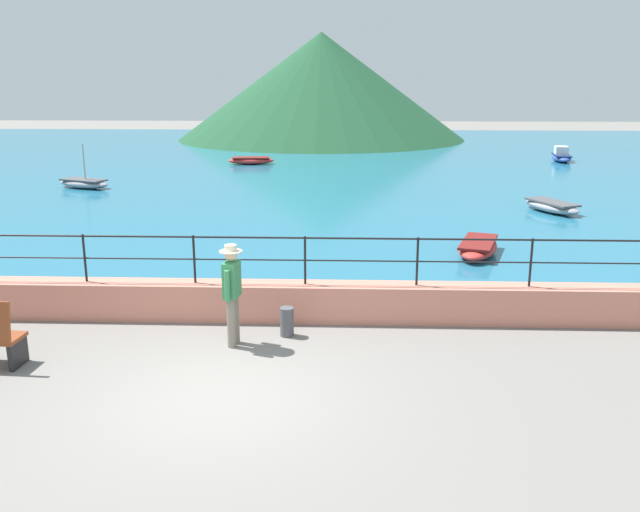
% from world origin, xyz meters
% --- Properties ---
extents(ground_plane, '(120.00, 120.00, 0.00)m').
position_xyz_m(ground_plane, '(0.00, 0.00, 0.00)').
color(ground_plane, slate).
extents(promenade_wall, '(20.00, 0.56, 0.70)m').
position_xyz_m(promenade_wall, '(0.00, 3.20, 0.35)').
color(promenade_wall, tan).
rests_on(promenade_wall, ground).
extents(railing, '(18.44, 0.04, 0.90)m').
position_xyz_m(railing, '(0.00, 3.20, 1.33)').
color(railing, black).
rests_on(railing, promenade_wall).
extents(lake_water, '(64.00, 44.32, 0.06)m').
position_xyz_m(lake_water, '(0.00, 25.84, 0.03)').
color(lake_water, '#236B89').
rests_on(lake_water, ground).
extents(hill_main, '(20.34, 20.34, 7.35)m').
position_xyz_m(hill_main, '(-0.01, 40.17, 3.68)').
color(hill_main, '#1E4C2D').
rests_on(hill_main, ground).
extents(person_walking, '(0.38, 0.56, 1.75)m').
position_xyz_m(person_walking, '(-0.12, 1.93, 0.98)').
color(person_walking, slate).
rests_on(person_walking, ground).
extents(bollard, '(0.24, 0.24, 0.52)m').
position_xyz_m(bollard, '(0.75, 2.38, 0.26)').
color(bollard, '#4C4C51').
rests_on(bollard, ground).
extents(boat_2, '(1.57, 2.47, 0.36)m').
position_xyz_m(boat_2, '(5.09, 7.86, 0.26)').
color(boat_2, red).
rests_on(boat_2, lake_water).
extents(boat_3, '(1.79, 2.46, 0.36)m').
position_xyz_m(boat_3, '(8.56, 13.48, 0.26)').
color(boat_3, gray).
rests_on(boat_3, lake_water).
extents(boat_4, '(1.20, 2.40, 0.76)m').
position_xyz_m(boat_4, '(13.07, 27.29, 0.33)').
color(boat_4, '#2D4C9E').
rests_on(boat_4, lake_water).
extents(boat_5, '(2.47, 1.70, 1.78)m').
position_xyz_m(boat_5, '(-8.71, 17.74, 0.26)').
color(boat_5, gray).
rests_on(boat_5, lake_water).
extents(boat_6, '(2.38, 1.12, 0.36)m').
position_xyz_m(boat_6, '(-3.05, 25.46, 0.26)').
color(boat_6, red).
rests_on(boat_6, lake_water).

